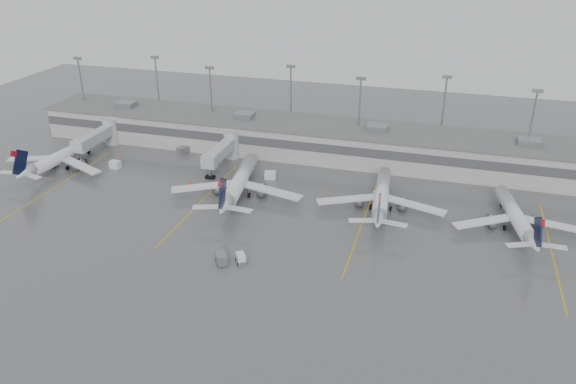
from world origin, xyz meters
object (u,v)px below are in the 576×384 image
(jet_mid_left, at_px, (239,182))
(jet_far_right, at_px, (516,216))
(jet_far_left, at_px, (60,157))
(baggage_tug, at_px, (241,259))
(jet_mid_right, at_px, (382,196))

(jet_mid_left, height_order, jet_far_right, jet_mid_left)
(jet_mid_left, xyz_separation_m, jet_far_right, (57.04, 1.20, -0.44))
(jet_far_left, xyz_separation_m, baggage_tug, (57.24, -27.35, -2.36))
(jet_far_left, bearing_deg, baggage_tug, -22.37)
(jet_mid_right, distance_m, baggage_tug, 34.71)
(jet_mid_left, xyz_separation_m, jet_mid_right, (30.72, 2.50, -0.26))
(jet_mid_right, relative_size, baggage_tug, 9.82)
(jet_mid_left, height_order, jet_mid_right, jet_mid_left)
(jet_far_left, relative_size, jet_mid_left, 0.92)
(jet_far_left, bearing_deg, jet_far_right, 2.67)
(jet_far_left, height_order, jet_mid_right, jet_mid_right)
(baggage_tug, bearing_deg, jet_mid_left, 77.96)
(jet_mid_left, height_order, baggage_tug, jet_mid_left)
(jet_mid_left, relative_size, jet_mid_right, 1.08)
(jet_mid_left, distance_m, jet_mid_right, 30.83)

